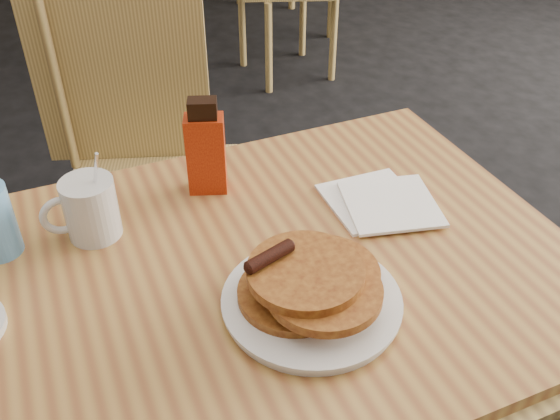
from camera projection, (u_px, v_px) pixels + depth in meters
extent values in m
cube|color=#A97B3C|center=(236.00, 281.00, 1.00)|extent=(1.12, 0.76, 0.04)
cube|color=tan|center=(237.00, 288.00, 1.01)|extent=(1.16, 0.80, 0.02)
cylinder|color=tan|center=(376.00, 265.00, 1.59)|extent=(0.04, 0.04, 0.71)
cube|color=tan|center=(153.00, 198.00, 1.62)|extent=(0.57, 0.57, 0.04)
cube|color=tan|center=(121.00, 73.00, 1.61)|extent=(0.43, 0.19, 0.49)
cylinder|color=tan|center=(114.00, 333.00, 1.57)|extent=(0.04, 0.04, 0.46)
cylinder|color=tan|center=(205.00, 218.00, 1.96)|extent=(0.04, 0.04, 0.46)
cylinder|color=tan|center=(269.00, 49.00, 3.05)|extent=(0.04, 0.04, 0.45)
cylinder|color=tan|center=(303.00, 16.00, 3.43)|extent=(0.04, 0.04, 0.45)
cylinder|color=silver|center=(311.00, 302.00, 0.92)|extent=(0.26, 0.26, 0.02)
cylinder|color=silver|center=(312.00, 299.00, 0.92)|extent=(0.27, 0.27, 0.01)
cylinder|color=#A66722|center=(294.00, 293.00, 0.91)|extent=(0.17, 0.17, 0.01)
cylinder|color=#A66722|center=(323.00, 274.00, 0.93)|extent=(0.17, 0.17, 0.01)
cylinder|color=#A66722|center=(324.00, 291.00, 0.88)|extent=(0.17, 0.17, 0.01)
cylinder|color=#A66722|center=(306.00, 271.00, 0.89)|extent=(0.17, 0.17, 0.01)
cylinder|color=black|center=(270.00, 256.00, 0.89)|extent=(0.08, 0.04, 0.02)
cylinder|color=silver|center=(91.00, 209.00, 1.04)|extent=(0.09, 0.09, 0.11)
torus|color=silver|center=(62.00, 215.00, 1.02)|extent=(0.07, 0.01, 0.07)
cylinder|color=black|center=(86.00, 186.00, 1.01)|extent=(0.08, 0.08, 0.01)
cylinder|color=silver|center=(95.00, 188.00, 1.02)|extent=(0.03, 0.05, 0.15)
cube|color=maroon|center=(206.00, 154.00, 1.13)|extent=(0.08, 0.07, 0.15)
cube|color=black|center=(202.00, 109.00, 1.07)|extent=(0.06, 0.05, 0.03)
cube|color=white|center=(372.00, 200.00, 1.14)|extent=(0.17, 0.17, 0.01)
cube|color=white|center=(391.00, 204.00, 1.12)|extent=(0.20, 0.20, 0.01)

